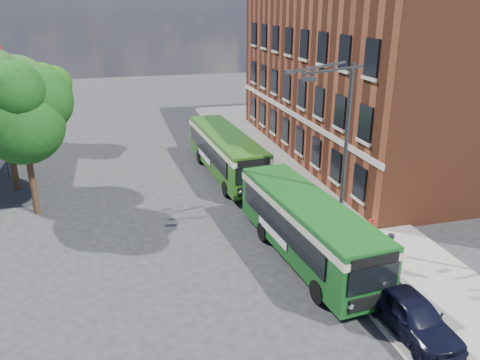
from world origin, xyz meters
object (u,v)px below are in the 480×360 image
object	(u,v)px
bus_front	(307,224)
parked_car	(413,315)
street_lamp	(338,156)
bus_rear	(226,149)

from	to	relation	value
bus_front	parked_car	xyz separation A→B (m)	(1.60, -6.14, -0.95)
street_lamp	bus_front	xyz separation A→B (m)	(-1.64, -0.60, -2.96)
street_lamp	parked_car	distance (m)	7.79
bus_rear	parked_car	distance (m)	18.76
street_lamp	bus_front	size ratio (longest dim) A/B	0.85
parked_car	street_lamp	bearing A→B (deg)	87.09
bus_rear	parked_car	bearing A→B (deg)	-82.22
bus_front	bus_rear	distance (m)	12.45
bus_front	parked_car	bearing A→B (deg)	-75.41
bus_front	street_lamp	bearing A→B (deg)	20.09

